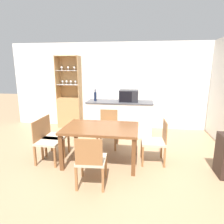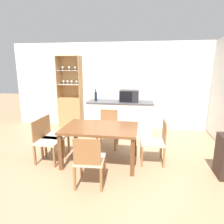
# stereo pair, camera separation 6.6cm
# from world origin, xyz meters

# --- Properties ---
(ground_plane) EXTENTS (18.00, 18.00, 0.00)m
(ground_plane) POSITION_xyz_m (0.00, 0.00, 0.00)
(ground_plane) COLOR #A37F5B
(wall_back) EXTENTS (6.80, 0.06, 2.55)m
(wall_back) POSITION_xyz_m (0.00, 2.63, 1.27)
(wall_back) COLOR white
(wall_back) RESTS_ON ground_plane
(kitchen_counter) EXTENTS (1.78, 0.61, 0.93)m
(kitchen_counter) POSITION_xyz_m (0.06, 1.91, 0.47)
(kitchen_counter) COLOR silver
(kitchen_counter) RESTS_ON ground_plane
(display_cabinet) EXTENTS (0.71, 0.38, 2.16)m
(display_cabinet) POSITION_xyz_m (-1.55, 2.42, 0.63)
(display_cabinet) COLOR tan
(display_cabinet) RESTS_ON ground_plane
(dining_table) EXTENTS (1.42, 0.95, 0.73)m
(dining_table) POSITION_xyz_m (-0.12, 0.19, 0.64)
(dining_table) COLOR brown
(dining_table) RESTS_ON ground_plane
(dining_chair_side_right_far) EXTENTS (0.47, 0.47, 0.85)m
(dining_chair_side_right_far) POSITION_xyz_m (0.93, 0.33, 0.44)
(dining_chair_side_right_far) COLOR #C1B299
(dining_chair_side_right_far) RESTS_ON ground_plane
(dining_chair_head_far) EXTENTS (0.45, 0.45, 0.85)m
(dining_chair_head_far) POSITION_xyz_m (-0.12, 1.00, 0.44)
(dining_chair_head_far) COLOR #C1B299
(dining_chair_head_far) RESTS_ON ground_plane
(dining_chair_side_left_near) EXTENTS (0.46, 0.46, 0.85)m
(dining_chair_side_left_near) POSITION_xyz_m (-1.17, 0.05, 0.44)
(dining_chair_side_left_near) COLOR #C1B299
(dining_chair_side_left_near) RESTS_ON ground_plane
(dining_chair_side_left_far) EXTENTS (0.46, 0.46, 0.85)m
(dining_chair_side_left_far) POSITION_xyz_m (-1.17, 0.33, 0.44)
(dining_chair_side_left_far) COLOR #C1B299
(dining_chair_side_left_far) RESTS_ON ground_plane
(dining_chair_head_near) EXTENTS (0.48, 0.48, 0.85)m
(dining_chair_head_near) POSITION_xyz_m (-0.12, -0.63, 0.44)
(dining_chair_head_near) COLOR #C1B299
(dining_chair_head_near) RESTS_ON ground_plane
(microwave) EXTENTS (0.50, 0.35, 0.31)m
(microwave) POSITION_xyz_m (0.30, 1.90, 1.09)
(microwave) COLOR #232328
(microwave) RESTS_ON kitchen_counter
(wine_bottle) EXTENTS (0.07, 0.07, 0.33)m
(wine_bottle) POSITION_xyz_m (-0.61, 1.88, 1.06)
(wine_bottle) COLOR #141E38
(wine_bottle) RESTS_ON kitchen_counter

